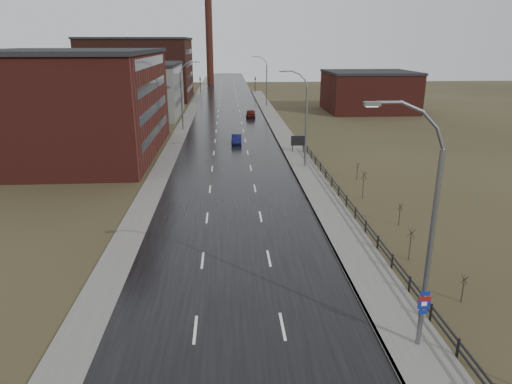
{
  "coord_description": "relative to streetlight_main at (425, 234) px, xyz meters",
  "views": [
    {
      "loc": [
        -0.42,
        -16.56,
        14.37
      ],
      "look_at": [
        1.77,
        17.89,
        3.0
      ],
      "focal_mm": 32.0,
      "sensor_mm": 36.0,
      "label": 1
    }
  ],
  "objects": [
    {
      "name": "traffic_light_right",
      "position": [
        -0.47,
        118.0,
        -1.46
      ],
      "size": [
        0.58,
        2.73,
        5.3
      ],
      "color": "black",
      "rests_on": "ground"
    },
    {
      "name": "car_near",
      "position": [
        -7.55,
        47.85,
        -5.38
      ],
      "size": [
        1.59,
        4.19,
        1.37
      ],
      "primitive_type": "imported",
      "rotation": [
        0.0,
        0.0,
        -0.03
      ],
      "color": "#0B0D39",
      "rests_on": "ground"
    },
    {
      "name": "traffic_light_left",
      "position": [
        -16.47,
        118.0,
        -1.46
      ],
      "size": [
        0.58,
        2.73,
        5.3
      ],
      "color": "black",
      "rests_on": "ground"
    },
    {
      "name": "shrub_b",
      "position": [
        4.5,
        3.82,
        -5.16
      ],
      "size": [
        0.41,
        0.43,
        1.69
      ],
      "color": "#382D23",
      "rests_on": "ground"
    },
    {
      "name": "car_far",
      "position": [
        -4.14,
        72.88,
        -5.27
      ],
      "size": [
        2.12,
        4.72,
        1.58
      ],
      "primitive_type": "imported",
      "rotation": [
        0.0,
        0.0,
        3.08
      ],
      "color": "#420F0B",
      "rests_on": "ground"
    },
    {
      "name": "road",
      "position": [
        -8.47,
        58.0,
        -6.03
      ],
      "size": [
        14.0,
        300.0,
        0.06
      ],
      "primitive_type": "cube",
      "color": "black",
      "rests_on": "ground"
    },
    {
      "name": "smokestack",
      "position": [
        -14.47,
        148.0,
        9.44
      ],
      "size": [
        2.7,
        2.7,
        30.7
      ],
      "color": "#331611",
      "rests_on": "ground"
    },
    {
      "name": "streetlight_right_mid",
      "position": [
        0.03,
        34.0,
        -0.22
      ],
      "size": [
        3.36,
        0.28,
        11.35
      ],
      "color": "slate",
      "rests_on": "ground"
    },
    {
      "name": "ground",
      "position": [
        -8.47,
        -2.0,
        -6.06
      ],
      "size": [
        320.0,
        320.0,
        0.0
      ],
      "primitive_type": "plane",
      "color": "#2D2819",
      "rests_on": "ground"
    },
    {
      "name": "building_right",
      "position": [
        21.83,
        80.0,
        -1.8
      ],
      "size": [
        18.36,
        16.32,
        8.5
      ],
      "color": "#471914",
      "rests_on": "ground"
    },
    {
      "name": "streetlight_left",
      "position": [
        -16.17,
        60.0,
        -0.22
      ],
      "size": [
        3.36,
        0.28,
        11.35
      ],
      "color": "slate",
      "rests_on": "ground"
    },
    {
      "name": "shrub_d",
      "position": [
        5.07,
        15.48,
        -5.04
      ],
      "size": [
        0.46,
        0.48,
        1.92
      ],
      "color": "#382D23",
      "rests_on": "ground"
    },
    {
      "name": "shrub_c",
      "position": [
        3.5,
        9.29,
        -4.81
      ],
      "size": [
        0.56,
        0.59,
        2.35
      ],
      "color": "#382D23",
      "rests_on": "ground"
    },
    {
      "name": "warehouse_mid",
      "position": [
        -26.46,
        76.0,
        -0.8
      ],
      "size": [
        16.32,
        20.4,
        10.5
      ],
      "color": "slate",
      "rests_on": "ground"
    },
    {
      "name": "warehouse_far",
      "position": [
        -31.47,
        106.0,
        1.7
      ],
      "size": [
        26.52,
        24.48,
        15.5
      ],
      "color": "#331611",
      "rests_on": "ground"
    },
    {
      "name": "streetlight_main",
      "position": [
        0.0,
        0.0,
        0.0
      ],
      "size": [
        3.91,
        0.29,
        12.11
      ],
      "color": "slate",
      "rests_on": "ground"
    },
    {
      "name": "shrub_e",
      "position": [
        4.01,
        22.3,
        -4.59
      ],
      "size": [
        0.65,
        0.69,
        2.76
      ],
      "color": "#382D23",
      "rests_on": "ground"
    },
    {
      "name": "guardrail",
      "position": [
        1.83,
        16.32,
        -5.35
      ],
      "size": [
        0.1,
        53.05,
        1.1
      ],
      "color": "black",
      "rests_on": "ground"
    },
    {
      "name": "billboard",
      "position": [
        0.63,
        41.51,
        -4.43
      ],
      "size": [
        1.96,
        0.17,
        2.39
      ],
      "color": "black",
      "rests_on": "ground"
    },
    {
      "name": "curb_right",
      "position": [
        -1.39,
        33.0,
        -5.97
      ],
      "size": [
        0.16,
        180.0,
        0.18
      ],
      "primitive_type": "cube",
      "color": "slate",
      "rests_on": "ground"
    },
    {
      "name": "warehouse_near",
      "position": [
        -29.46,
        43.0,
        0.7
      ],
      "size": [
        22.44,
        28.56,
        13.5
      ],
      "color": "#471914",
      "rests_on": "ground"
    },
    {
      "name": "sidewalk_right",
      "position": [
        0.13,
        33.0,
        -5.97
      ],
      "size": [
        3.2,
        180.0,
        0.18
      ],
      "primitive_type": "cube",
      "color": "#595651",
      "rests_on": "ground"
    },
    {
      "name": "sidewalk_left",
      "position": [
        -16.67,
        58.0,
        -6.0
      ],
      "size": [
        2.4,
        260.0,
        0.12
      ],
      "primitive_type": "cube",
      "color": "#595651",
      "rests_on": "ground"
    },
    {
      "name": "streetlight_right_far",
      "position": [
        0.03,
        88.0,
        -0.22
      ],
      "size": [
        3.36,
        0.28,
        11.35
      ],
      "color": "slate",
      "rests_on": "ground"
    },
    {
      "name": "shrub_f",
      "position": [
        5.18,
        28.53,
        -5.02
      ],
      "size": [
        0.47,
        0.49,
        1.95
      ],
      "color": "#382D23",
      "rests_on": "ground"
    }
  ]
}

